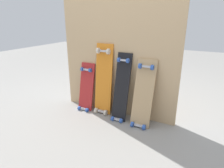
# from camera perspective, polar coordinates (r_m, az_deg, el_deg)

# --- Properties ---
(ground_plane) EXTENTS (12.00, 12.00, 0.00)m
(ground_plane) POSITION_cam_1_polar(r_m,az_deg,el_deg) (2.63, 0.72, -8.61)
(ground_plane) COLOR gray
(plywood_wall_panel) EXTENTS (1.54, 0.04, 1.73)m
(plywood_wall_panel) POSITION_cam_1_polar(r_m,az_deg,el_deg) (2.42, 1.57, 10.59)
(plywood_wall_panel) COLOR tan
(plywood_wall_panel) RESTS_ON ground
(skateboard_red) EXTENTS (0.21, 0.20, 0.71)m
(skateboard_red) POSITION_cam_1_polar(r_m,az_deg,el_deg) (2.68, -7.56, -1.57)
(skateboard_red) COLOR #B22626
(skateboard_red) RESTS_ON ground
(skateboard_orange) EXTENTS (0.23, 0.18, 0.97)m
(skateboard_orange) POSITION_cam_1_polar(r_m,az_deg,el_deg) (2.52, -2.54, 0.61)
(skateboard_orange) COLOR orange
(skateboard_orange) RESTS_ON ground
(skateboard_black) EXTENTS (0.19, 0.25, 0.89)m
(skateboard_black) POSITION_cam_1_polar(r_m,az_deg,el_deg) (2.38, 2.71, -1.84)
(skateboard_black) COLOR black
(skateboard_black) RESTS_ON ground
(skateboard_natural) EXTENTS (0.23, 0.27, 0.84)m
(skateboard_natural) POSITION_cam_1_polar(r_m,az_deg,el_deg) (2.28, 9.04, -3.60)
(skateboard_natural) COLOR tan
(skateboard_natural) RESTS_ON ground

